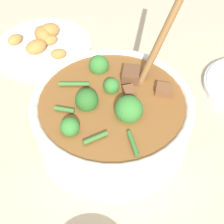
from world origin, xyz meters
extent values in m
plane|color=#C6B293|center=(0.00, 0.00, 0.00)|extent=(4.00, 4.00, 0.00)
cylinder|color=white|center=(0.00, 0.00, 0.04)|extent=(0.26, 0.26, 0.08)
torus|color=white|center=(0.00, 0.00, 0.08)|extent=(0.26, 0.26, 0.02)
cylinder|color=brown|center=(0.00, 0.00, 0.06)|extent=(0.24, 0.24, 0.06)
sphere|color=#387F33|center=(-0.07, -0.04, 0.09)|extent=(0.04, 0.04, 0.04)
cylinder|color=#6B9956|center=(-0.07, -0.04, 0.07)|extent=(0.01, 0.01, 0.02)
sphere|color=#2D6B28|center=(0.02, -0.04, 0.10)|extent=(0.04, 0.04, 0.04)
cylinder|color=#6B9956|center=(0.02, -0.04, 0.07)|extent=(0.01, 0.01, 0.02)
sphere|color=#387F33|center=(0.08, -0.04, 0.10)|extent=(0.03, 0.03, 0.03)
cylinder|color=#6B9956|center=(0.08, -0.04, 0.07)|extent=(0.01, 0.01, 0.01)
sphere|color=#387F33|center=(0.02, 0.03, 0.10)|extent=(0.04, 0.04, 0.04)
cylinder|color=#6B9956|center=(0.02, 0.03, 0.07)|extent=(0.02, 0.02, 0.02)
sphere|color=#387F33|center=(-0.02, -0.01, 0.09)|extent=(0.03, 0.03, 0.03)
cylinder|color=#6B9956|center=(-0.02, -0.01, 0.07)|extent=(0.01, 0.01, 0.01)
cube|color=brown|center=(-0.06, 0.02, 0.09)|extent=(0.04, 0.03, 0.02)
cube|color=brown|center=(-0.04, 0.07, 0.09)|extent=(0.02, 0.03, 0.02)
cube|color=brown|center=(-0.02, 0.02, 0.09)|extent=(0.03, 0.03, 0.02)
cylinder|color=#3D7533|center=(0.07, 0.05, 0.09)|extent=(0.04, 0.03, 0.01)
cylinder|color=#3D7533|center=(0.08, 0.00, 0.09)|extent=(0.03, 0.03, 0.01)
cylinder|color=#3D7533|center=(0.04, -0.06, 0.09)|extent=(0.01, 0.03, 0.01)
cylinder|color=#3D7533|center=(-0.01, -0.07, 0.09)|extent=(0.02, 0.05, 0.01)
ellipsoid|color=brown|center=(-0.06, 0.03, 0.08)|extent=(0.04, 0.03, 0.01)
cylinder|color=brown|center=(-0.10, 0.06, 0.16)|extent=(0.10, 0.06, 0.17)
cylinder|color=white|center=(-0.19, -0.22, 0.01)|extent=(0.22, 0.22, 0.01)
ellipsoid|color=#BC7F3D|center=(-0.22, -0.22, 0.03)|extent=(0.06, 0.06, 0.03)
ellipsoid|color=#BC7F3D|center=(-0.18, -0.28, 0.02)|extent=(0.04, 0.04, 0.02)
ellipsoid|color=#BC7F3D|center=(-0.20, -0.21, 0.02)|extent=(0.04, 0.04, 0.02)
ellipsoid|color=#BC7F3D|center=(-0.21, -0.23, 0.03)|extent=(0.06, 0.06, 0.03)
ellipsoid|color=#BC7F3D|center=(-0.16, -0.17, 0.02)|extent=(0.03, 0.04, 0.02)
ellipsoid|color=#BC7F3D|center=(-0.16, -0.22, 0.03)|extent=(0.06, 0.05, 0.03)
camera|label=1|loc=(0.32, 0.10, 0.44)|focal=50.00mm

